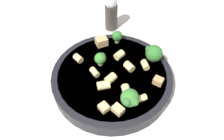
# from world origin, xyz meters

# --- Properties ---
(ground_plane) EXTENTS (2.00, 2.00, 0.00)m
(ground_plane) POSITION_xyz_m (0.00, 0.00, 0.00)
(ground_plane) COLOR beige
(pasta_bowl) EXTENTS (0.27, 0.27, 0.03)m
(pasta_bowl) POSITION_xyz_m (0.00, 0.00, 0.02)
(pasta_bowl) COLOR black
(pasta_bowl) RESTS_ON ground_plane
(broccoli_floret_0) EXTENTS (0.03, 0.03, 0.03)m
(broccoli_floret_0) POSITION_xyz_m (-0.07, 0.08, 0.05)
(broccoli_floret_0) COLOR #84AD60
(broccoli_floret_0) RESTS_ON pasta_bowl
(broccoli_floret_1) EXTENTS (0.04, 0.04, 0.04)m
(broccoli_floret_1) POSITION_xyz_m (0.08, -0.03, 0.05)
(broccoli_floret_1) COLOR #84AD60
(broccoli_floret_1) RESTS_ON pasta_bowl
(broccoli_floret_2) EXTENTS (0.03, 0.03, 0.03)m
(broccoli_floret_2) POSITION_xyz_m (-0.04, 0.00, 0.05)
(broccoli_floret_2) COLOR #93B766
(broccoli_floret_2) RESTS_ON pasta_bowl
(broccoli_floret_3) EXTENTS (0.04, 0.04, 0.04)m
(broccoli_floret_3) POSITION_xyz_m (0.04, 0.10, 0.06)
(broccoli_floret_3) COLOR #93B766
(broccoli_floret_3) RESTS_ON pasta_bowl
(rigatoni_0) EXTENTS (0.03, 0.03, 0.02)m
(rigatoni_0) POSITION_xyz_m (0.02, -0.04, 0.04)
(rigatoni_0) COLOR #E0C67F
(rigatoni_0) RESTS_ON pasta_bowl
(rigatoni_1) EXTENTS (0.03, 0.03, 0.02)m
(rigatoni_1) POSITION_xyz_m (0.06, -0.02, 0.04)
(rigatoni_1) COLOR #E0C67F
(rigatoni_1) RESTS_ON pasta_bowl
(rigatoni_2) EXTENTS (0.02, 0.02, 0.02)m
(rigatoni_2) POSITION_xyz_m (-0.08, -0.03, 0.04)
(rigatoni_2) COLOR #E0C67F
(rigatoni_2) RESTS_ON pasta_bowl
(rigatoni_3) EXTENTS (0.02, 0.02, 0.01)m
(rigatoni_3) POSITION_xyz_m (-0.02, -0.03, 0.04)
(rigatoni_3) COLOR #E0C67F
(rigatoni_3) RESTS_ON pasta_bowl
(rigatoni_4) EXTENTS (0.02, 0.02, 0.02)m
(rigatoni_4) POSITION_xyz_m (0.01, -0.02, 0.04)
(rigatoni_4) COLOR #E0C67F
(rigatoni_4) RESTS_ON pasta_bowl
(rigatoni_5) EXTENTS (0.02, 0.02, 0.02)m
(rigatoni_5) POSITION_xyz_m (0.02, 0.04, 0.04)
(rigatoni_5) COLOR #E0C67F
(rigatoni_5) RESTS_ON pasta_bowl
(rigatoni_6) EXTENTS (0.03, 0.02, 0.01)m
(rigatoni_6) POSITION_xyz_m (0.04, 0.07, 0.04)
(rigatoni_6) COLOR #E0C67F
(rigatoni_6) RESTS_ON pasta_bowl
(rigatoni_7) EXTENTS (0.02, 0.03, 0.01)m
(rigatoni_7) POSITION_xyz_m (0.09, -0.01, 0.04)
(rigatoni_7) COLOR #E0C67F
(rigatoni_7) RESTS_ON pasta_bowl
(rigatoni_8) EXTENTS (0.02, 0.02, 0.02)m
(rigatoni_8) POSITION_xyz_m (-0.02, 0.05, 0.04)
(rigatoni_8) COLOR #E0C67F
(rigatoni_8) RESTS_ON pasta_bowl
(chicken_chunk_0) EXTENTS (0.02, 0.02, 0.01)m
(chicken_chunk_0) POSITION_xyz_m (0.06, -0.08, 0.04)
(chicken_chunk_0) COLOR tan
(chicken_chunk_0) RESTS_ON pasta_bowl
(chicken_chunk_1) EXTENTS (0.03, 0.03, 0.02)m
(chicken_chunk_1) POSITION_xyz_m (-0.09, 0.05, 0.04)
(chicken_chunk_1) COLOR tan
(chicken_chunk_1) RESTS_ON pasta_bowl
(chicken_chunk_2) EXTENTS (0.02, 0.02, 0.01)m
(chicken_chunk_2) POSITION_xyz_m (0.08, -0.06, 0.04)
(chicken_chunk_2) COLOR tan
(chicken_chunk_2) RESTS_ON pasta_bowl
(chicken_chunk_3) EXTENTS (0.02, 0.02, 0.01)m
(chicken_chunk_3) POSITION_xyz_m (0.09, 0.05, 0.04)
(chicken_chunk_3) COLOR tan
(chicken_chunk_3) RESTS_ON pasta_bowl
(pepper_shaker) EXTENTS (0.04, 0.04, 0.10)m
(pepper_shaker) POSITION_xyz_m (-0.15, 0.14, 0.05)
(pepper_shaker) COLOR #332D28
(pepper_shaker) RESTS_ON ground_plane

